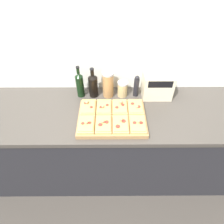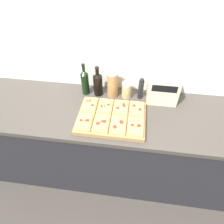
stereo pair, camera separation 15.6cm
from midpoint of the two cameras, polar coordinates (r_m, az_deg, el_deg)
The scene contains 18 objects.
ground_plane at distance 2.24m, azimuth -2.44°, elevation -22.98°, with size 12.00×12.00×0.00m, color #3D3833.
wall_back at distance 1.73m, azimuth -3.15°, elevation 16.42°, with size 6.00×0.06×2.50m.
kitchen_counter at distance 1.99m, azimuth -2.60°, elevation -9.33°, with size 2.63×0.67×0.91m.
cutting_board at distance 1.57m, azimuth -2.84°, elevation -1.89°, with size 0.53×0.39×0.04m, color #A37A4C.
pizza_slice_back_left at distance 1.63m, azimuth -9.52°, elevation 1.29°, with size 0.12×0.18×0.06m.
pizza_slice_back_midleft at distance 1.61m, azimuth -5.05°, elevation 1.27°, with size 0.12×0.18×0.05m.
pizza_slice_back_midright at distance 1.61m, azimuth -0.51°, elevation 1.34°, with size 0.12×0.18×0.06m.
pizza_slice_back_right at distance 1.61m, azimuth 4.01°, elevation 1.30°, with size 0.12×0.18×0.05m.
pizza_slice_front_left at distance 1.50m, azimuth -10.30°, elevation -3.64°, with size 0.12×0.18×0.05m.
pizza_slice_front_midleft at distance 1.48m, azimuth -5.45°, elevation -3.66°, with size 0.12×0.18×0.05m.
pizza_slice_front_midright at distance 1.48m, azimuth -0.52°, elevation -3.65°, with size 0.12×0.18×0.05m.
pizza_slice_front_right at distance 1.48m, azimuth 4.41°, elevation -3.62°, with size 0.12×0.18×0.05m.
olive_oil_bottle at distance 1.75m, azimuth -11.72°, elevation 7.64°, with size 0.07×0.07×0.30m.
wine_bottle at distance 1.74m, azimuth -7.99°, elevation 7.54°, with size 0.08×0.08×0.28m.
grain_jar_tall at distance 1.72m, azimuth -3.74°, elevation 7.80°, with size 0.10×0.10×0.24m.
grain_jar_short at distance 1.75m, azimuth 0.46°, elevation 6.56°, with size 0.09×0.09×0.14m.
pepper_mill at distance 1.74m, azimuth 4.41°, elevation 7.30°, with size 0.04×0.04×0.21m.
toaster_oven at distance 1.75m, azimuth 10.37°, elevation 7.54°, with size 0.27×0.18×0.23m.
Camera 1 is at (0.01, -0.85, 2.07)m, focal length 32.00 mm.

